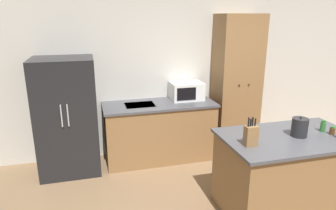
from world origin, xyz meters
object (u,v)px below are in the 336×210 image
(microwave, at_px, (186,91))
(spice_bottle_tall_dark, at_px, (323,126))
(knife_block, at_px, (251,135))
(spice_bottle_amber_oil, at_px, (332,131))
(pantry_cabinet, at_px, (236,84))
(kettle, at_px, (300,127))
(refrigerator, at_px, (67,116))

(microwave, bearing_deg, spice_bottle_tall_dark, -58.92)
(knife_block, bearing_deg, spice_bottle_amber_oil, 2.01)
(pantry_cabinet, height_order, spice_bottle_tall_dark, pantry_cabinet)
(pantry_cabinet, relative_size, kettle, 9.69)
(refrigerator, height_order, kettle, refrigerator)
(microwave, relative_size, spice_bottle_amber_oil, 5.50)
(microwave, xyz_separation_m, spice_bottle_amber_oil, (1.10, -1.88, -0.09))
(spice_bottle_tall_dark, relative_size, kettle, 0.58)
(knife_block, bearing_deg, spice_bottle_tall_dark, 7.94)
(microwave, distance_m, spice_bottle_amber_oil, 2.18)
(refrigerator, distance_m, spice_bottle_tall_dark, 3.33)
(microwave, distance_m, spice_bottle_tall_dark, 2.07)
(refrigerator, relative_size, spice_bottle_tall_dark, 12.40)
(kettle, bearing_deg, spice_bottle_tall_dark, 8.00)
(microwave, height_order, kettle, microwave)
(microwave, bearing_deg, pantry_cabinet, -2.39)
(pantry_cabinet, height_order, knife_block, pantry_cabinet)
(spice_bottle_amber_oil, bearing_deg, refrigerator, 149.53)
(refrigerator, height_order, spice_bottle_amber_oil, refrigerator)
(spice_bottle_tall_dark, bearing_deg, kettle, -172.00)
(microwave, xyz_separation_m, knife_block, (0.06, -1.91, -0.02))
(spice_bottle_amber_oil, bearing_deg, knife_block, -177.99)
(pantry_cabinet, distance_m, kettle, 1.79)
(knife_block, bearing_deg, refrigerator, 136.97)
(refrigerator, bearing_deg, microwave, 4.65)
(spice_bottle_tall_dark, bearing_deg, pantry_cabinet, 96.89)
(pantry_cabinet, relative_size, knife_block, 7.26)
(knife_block, relative_size, spice_bottle_tall_dark, 2.30)
(knife_block, distance_m, spice_bottle_amber_oil, 1.05)
(spice_bottle_amber_oil, distance_m, kettle, 0.40)
(kettle, bearing_deg, microwave, 111.24)
(refrigerator, height_order, microwave, refrigerator)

